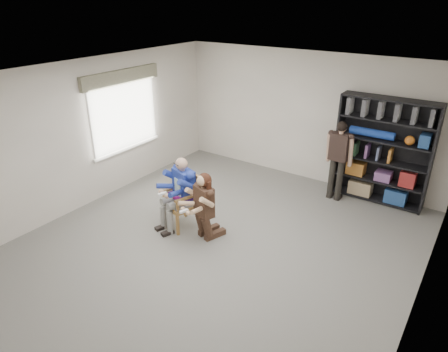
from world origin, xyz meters
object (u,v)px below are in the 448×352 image
Objects in this scene: seated_man at (180,193)px; standing_man at (338,161)px; armchair at (181,200)px; kneeling_woman at (203,207)px; bookshelf at (382,152)px.

standing_man reaches higher than seated_man.
kneeling_woman is (0.58, -0.12, 0.10)m from armchair.
armchair is 4.01m from bookshelf.
armchair is 0.84× the size of kneeling_woman.
kneeling_woman is 3.00m from standing_man.
armchair is at bearing -131.05° from bookshelf.
armchair is at bearing -123.42° from standing_man.
bookshelf reaches higher than armchair.
standing_man is at bearing 71.82° from seated_man.
kneeling_woman is 3.75m from bookshelf.
seated_man is at bearing -173.30° from kneeling_woman.
seated_man is 3.99m from bookshelf.
seated_man is 3.19m from standing_man.
bookshelf is (2.61, 3.00, 0.39)m from seated_man.
bookshelf reaches higher than kneeling_woman.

